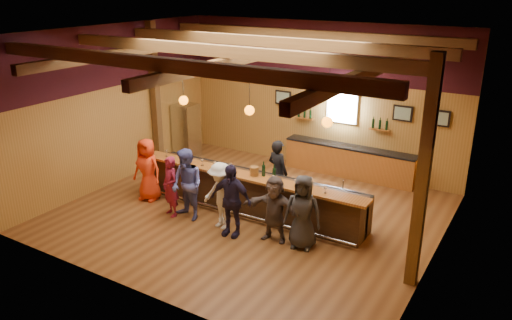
# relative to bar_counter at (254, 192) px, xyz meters

# --- Properties ---
(room) EXTENTS (9.04, 9.00, 4.52)m
(room) POSITION_rel_bar_counter_xyz_m (-0.02, -0.09, 2.69)
(room) COLOR brown
(room) RESTS_ON ground
(bar_counter) EXTENTS (6.30, 1.07, 1.11)m
(bar_counter) POSITION_rel_bar_counter_xyz_m (0.00, 0.00, 0.00)
(bar_counter) COLOR black
(bar_counter) RESTS_ON ground
(back_bar_cabinet) EXTENTS (4.00, 0.52, 0.95)m
(back_bar_cabinet) POSITION_rel_bar_counter_xyz_m (1.18, 3.57, -0.05)
(back_bar_cabinet) COLOR brown
(back_bar_cabinet) RESTS_ON ground
(window) EXTENTS (0.95, 0.09, 0.95)m
(window) POSITION_rel_bar_counter_xyz_m (0.78, 3.80, 1.53)
(window) COLOR silver
(window) RESTS_ON room
(framed_pictures) EXTENTS (5.35, 0.05, 0.45)m
(framed_pictures) POSITION_rel_bar_counter_xyz_m (1.65, 3.79, 1.58)
(framed_pictures) COLOR black
(framed_pictures) RESTS_ON room
(wine_shelves) EXTENTS (3.00, 0.18, 0.30)m
(wine_shelves) POSITION_rel_bar_counter_xyz_m (0.78, 3.73, 1.10)
(wine_shelves) COLOR brown
(wine_shelves) RESTS_ON room
(pendant_lights) EXTENTS (4.24, 0.24, 1.37)m
(pendant_lights) POSITION_rel_bar_counter_xyz_m (-0.02, -0.15, 2.19)
(pendant_lights) COLOR black
(pendant_lights) RESTS_ON room
(stainless_fridge) EXTENTS (0.70, 0.70, 1.80)m
(stainless_fridge) POSITION_rel_bar_counter_xyz_m (-4.12, 2.45, 0.38)
(stainless_fridge) COLOR silver
(stainless_fridge) RESTS_ON ground
(customer_orange) EXTENTS (0.87, 0.60, 1.71)m
(customer_orange) POSITION_rel_bar_counter_xyz_m (-2.82, -0.82, 0.33)
(customer_orange) COLOR #F23B16
(customer_orange) RESTS_ON ground
(customer_redvest) EXTENTS (0.66, 0.56, 1.55)m
(customer_redvest) POSITION_rel_bar_counter_xyz_m (-1.66, -1.26, 0.25)
(customer_redvest) COLOR maroon
(customer_redvest) RESTS_ON ground
(customer_denim) EXTENTS (1.01, 0.87, 1.80)m
(customer_denim) POSITION_rel_bar_counter_xyz_m (-1.18, -1.19, 0.38)
(customer_denim) COLOR #555DAB
(customer_denim) RESTS_ON ground
(customer_white) EXTENTS (1.16, 0.80, 1.65)m
(customer_white) POSITION_rel_bar_counter_xyz_m (-0.19, -1.16, 0.30)
(customer_white) COLOR silver
(customer_white) RESTS_ON ground
(customer_navy) EXTENTS (1.06, 0.52, 1.75)m
(customer_navy) POSITION_rel_bar_counter_xyz_m (0.21, -1.34, 0.35)
(customer_navy) COLOR #221C39
(customer_navy) RESTS_ON ground
(customer_brown) EXTENTS (1.48, 0.59, 1.56)m
(customer_brown) POSITION_rel_bar_counter_xyz_m (1.19, -1.04, 0.26)
(customer_brown) COLOR #514541
(customer_brown) RESTS_ON ground
(customer_dark) EXTENTS (0.93, 0.71, 1.70)m
(customer_dark) POSITION_rel_bar_counter_xyz_m (1.87, -0.99, 0.33)
(customer_dark) COLOR #2B2B2E
(customer_dark) RESTS_ON ground
(bartender) EXTENTS (0.72, 0.56, 1.74)m
(bartender) POSITION_rel_bar_counter_xyz_m (0.27, 0.78, 0.35)
(bartender) COLOR black
(bartender) RESTS_ON ground
(ice_bucket) EXTENTS (0.21, 0.21, 0.23)m
(ice_bucket) POSITION_rel_bar_counter_xyz_m (0.18, -0.26, 0.70)
(ice_bucket) COLOR brown
(ice_bucket) RESTS_ON bar_counter
(bottle_a) EXTENTS (0.08, 0.08, 0.38)m
(bottle_a) POSITION_rel_bar_counter_xyz_m (0.39, -0.17, 0.74)
(bottle_a) COLOR black
(bottle_a) RESTS_ON bar_counter
(bottle_b) EXTENTS (0.08, 0.08, 0.38)m
(bottle_b) POSITION_rel_bar_counter_xyz_m (0.73, -0.24, 0.74)
(bottle_b) COLOR black
(bottle_b) RESTS_ON bar_counter
(glass_a) EXTENTS (0.08, 0.08, 0.18)m
(glass_a) POSITION_rel_bar_counter_xyz_m (-2.60, -0.29, 0.72)
(glass_a) COLOR silver
(glass_a) RESTS_ON bar_counter
(glass_b) EXTENTS (0.08, 0.08, 0.19)m
(glass_b) POSITION_rel_bar_counter_xyz_m (-1.92, -0.35, 0.72)
(glass_b) COLOR silver
(glass_b) RESTS_ON bar_counter
(glass_c) EXTENTS (0.08, 0.08, 0.18)m
(glass_c) POSITION_rel_bar_counter_xyz_m (-1.33, -0.36, 0.72)
(glass_c) COLOR silver
(glass_c) RESTS_ON bar_counter
(glass_d) EXTENTS (0.09, 0.09, 0.19)m
(glass_d) POSITION_rel_bar_counter_xyz_m (-0.94, -0.36, 0.72)
(glass_d) COLOR silver
(glass_d) RESTS_ON bar_counter
(glass_e) EXTENTS (0.09, 0.09, 0.20)m
(glass_e) POSITION_rel_bar_counter_xyz_m (-0.53, -0.24, 0.73)
(glass_e) COLOR silver
(glass_e) RESTS_ON bar_counter
(glass_f) EXTENTS (0.09, 0.09, 0.19)m
(glass_f) POSITION_rel_bar_counter_xyz_m (0.80, -0.41, 0.73)
(glass_f) COLOR silver
(glass_f) RESTS_ON bar_counter
(glass_g) EXTENTS (0.08, 0.08, 0.19)m
(glass_g) POSITION_rel_bar_counter_xyz_m (1.36, -0.35, 0.72)
(glass_g) COLOR silver
(glass_g) RESTS_ON bar_counter
(glass_h) EXTENTS (0.08, 0.08, 0.17)m
(glass_h) POSITION_rel_bar_counter_xyz_m (2.10, -0.34, 0.71)
(glass_h) COLOR silver
(glass_h) RESTS_ON bar_counter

